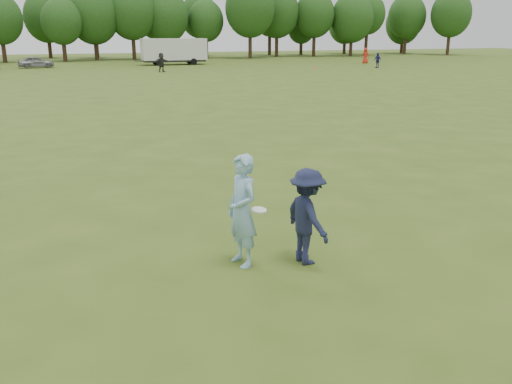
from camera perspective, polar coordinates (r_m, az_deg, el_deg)
ground at (r=10.72m, az=-0.34°, el=-6.21°), size 200.00×200.00×0.00m
thrower at (r=9.78m, az=-1.46°, el=-1.99°), size 0.64×0.84×2.08m
defender at (r=9.95m, az=5.42°, el=-2.58°), size 0.82×1.24×1.80m
player_far_b at (r=65.89m, az=12.66°, el=13.37°), size 0.69×1.06×1.68m
player_far_c at (r=73.94m, az=11.45°, el=13.88°), size 1.17×1.08×2.01m
player_far_d at (r=58.72m, az=-9.93°, el=13.30°), size 1.89×1.23×1.95m
car_e at (r=68.91m, az=-22.16°, el=12.56°), size 4.10×2.06×1.34m
field_cone at (r=62.41m, az=6.19°, el=12.87°), size 0.28×0.28×0.30m
disc_in_play at (r=9.59m, az=0.34°, el=-1.90°), size 0.28×0.28×0.07m
cargo_trailer at (r=70.91m, az=-8.64°, el=14.54°), size 9.00×2.75×3.20m
treeline at (r=86.44m, az=-16.85°, el=17.37°), size 130.35×18.39×11.74m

